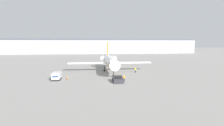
{
  "coord_description": "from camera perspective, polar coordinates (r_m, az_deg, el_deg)",
  "views": [
    {
      "loc": [
        -6.2,
        -41.82,
        9.77
      ],
      "look_at": [
        0.0,
        10.6,
        3.65
      ],
      "focal_mm": 28.0,
      "sensor_mm": 36.0,
      "label": 1
    }
  ],
  "objects": [
    {
      "name": "ground_plane",
      "position": [
        43.39,
        1.66,
        -6.41
      ],
      "size": [
        600.0,
        600.0,
        0.0
      ],
      "primitive_type": "plane",
      "color": "gray"
    },
    {
      "name": "worker_near_tug",
      "position": [
        44.38,
        4.01,
        -4.95
      ],
      "size": [
        0.4,
        0.24,
        1.71
      ],
      "color": "#232838",
      "rests_on": "ground"
    },
    {
      "name": "luggage_cart",
      "position": [
        48.41,
        -17.65,
        -4.13
      ],
      "size": [
        2.0,
        3.63,
        2.02
      ],
      "color": "#232326",
      "rests_on": "ground"
    },
    {
      "name": "traffic_cone_left",
      "position": [
        48.82,
        -14.37,
        -4.68
      ],
      "size": [
        0.61,
        0.61,
        0.81
      ],
      "color": "black",
      "rests_on": "ground"
    },
    {
      "name": "worker_by_wing",
      "position": [
        58.11,
        7.63,
        -2.24
      ],
      "size": [
        0.4,
        0.24,
        1.71
      ],
      "color": "#232838",
      "rests_on": "ground"
    },
    {
      "name": "airplane_main",
      "position": [
        59.66,
        -0.63,
        0.76
      ],
      "size": [
        28.33,
        25.57,
        10.11
      ],
      "color": "white",
      "rests_on": "ground"
    },
    {
      "name": "pushback_tug",
      "position": [
        43.69,
        1.9,
        -5.39
      ],
      "size": [
        2.39,
        4.18,
        1.85
      ],
      "color": "#2D2D33",
      "rests_on": "ground"
    },
    {
      "name": "terminal_building",
      "position": [
        161.97,
        -4.57,
        5.53
      ],
      "size": [
        180.0,
        16.8,
        13.53
      ],
      "color": "#9EA3AD",
      "rests_on": "ground"
    }
  ]
}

